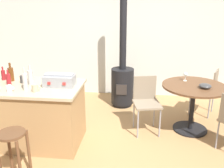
% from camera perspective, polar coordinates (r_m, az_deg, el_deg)
% --- Properties ---
extents(ground_plane, '(8.80, 8.80, 0.00)m').
position_cam_1_polar(ground_plane, '(3.62, 1.08, -14.86)').
color(ground_plane, '#A37A4C').
extents(back_wall, '(8.00, 0.10, 2.70)m').
position_cam_1_polar(back_wall, '(5.36, 3.57, 11.58)').
color(back_wall, beige).
rests_on(back_wall, ground_plane).
extents(kitchen_island, '(1.52, 0.84, 0.88)m').
position_cam_1_polar(kitchen_island, '(3.80, -18.42, -6.63)').
color(kitchen_island, '#A37A4C').
rests_on(kitchen_island, ground_plane).
extents(wooden_stool, '(0.31, 0.31, 0.63)m').
position_cam_1_polar(wooden_stool, '(3.06, -21.90, -13.25)').
color(wooden_stool, brown).
rests_on(wooden_stool, ground_plane).
extents(dining_table, '(0.99, 0.99, 0.77)m').
position_cam_1_polar(dining_table, '(4.07, 18.28, -2.70)').
color(dining_table, black).
rests_on(dining_table, ground_plane).
extents(folding_chair_near, '(0.48, 0.48, 0.88)m').
position_cam_1_polar(folding_chair_near, '(3.92, 7.88, -3.63)').
color(folding_chair_near, '#7F705B').
rests_on(folding_chair_near, ground_plane).
extents(folding_chair_left, '(0.53, 0.53, 0.85)m').
position_cam_1_polar(folding_chair_left, '(4.78, 21.15, -0.94)').
color(folding_chair_left, '#7F705B').
rests_on(folding_chair_left, ground_plane).
extents(wood_stove, '(0.44, 0.45, 2.29)m').
position_cam_1_polar(wood_stove, '(4.83, 2.43, 1.24)').
color(wood_stove, black).
rests_on(wood_stove, ground_plane).
extents(toolbox, '(0.42, 0.26, 0.17)m').
position_cam_1_polar(toolbox, '(3.49, -12.02, 0.90)').
color(toolbox, gray).
rests_on(toolbox, kitchen_island).
extents(bottle_0, '(0.06, 0.06, 0.22)m').
position_cam_1_polar(bottle_0, '(3.74, -22.79, 1.06)').
color(bottle_0, maroon).
rests_on(bottle_0, kitchen_island).
extents(bottle_1, '(0.08, 0.08, 0.27)m').
position_cam_1_polar(bottle_1, '(3.91, -22.33, 2.16)').
color(bottle_1, '#603314').
rests_on(bottle_1, kitchen_island).
extents(bottle_2, '(0.06, 0.06, 0.20)m').
position_cam_1_polar(bottle_2, '(4.01, -23.81, 1.96)').
color(bottle_2, maroon).
rests_on(bottle_2, kitchen_island).
extents(bottle_3, '(0.07, 0.07, 0.29)m').
position_cam_1_polar(bottle_3, '(3.63, -18.31, 1.52)').
color(bottle_3, '#B7B2AD').
rests_on(bottle_3, kitchen_island).
extents(bottle_5, '(0.06, 0.06, 0.31)m').
position_cam_1_polar(bottle_5, '(3.43, -19.45, 0.59)').
color(bottle_5, '#B7B2AD').
rests_on(bottle_5, kitchen_island).
extents(cup_1, '(0.11, 0.07, 0.11)m').
position_cam_1_polar(cup_1, '(3.77, -19.91, 1.05)').
color(cup_1, '#383838').
rests_on(cup_1, kitchen_island).
extents(cup_2, '(0.11, 0.07, 0.08)m').
position_cam_1_polar(cup_2, '(3.47, -22.65, -0.93)').
color(cup_2, white).
rests_on(cup_2, kitchen_island).
extents(cup_4, '(0.12, 0.08, 0.10)m').
position_cam_1_polar(cup_4, '(3.35, -17.34, -0.88)').
color(cup_4, tan).
rests_on(cup_4, kitchen_island).
extents(wine_glass, '(0.07, 0.07, 0.14)m').
position_cam_1_polar(wine_glass, '(4.17, 16.64, 2.13)').
color(wine_glass, silver).
rests_on(wine_glass, dining_table).
extents(serving_bowl, '(0.18, 0.18, 0.07)m').
position_cam_1_polar(serving_bowl, '(3.92, 20.71, -0.42)').
color(serving_bowl, '#383838').
rests_on(serving_bowl, dining_table).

